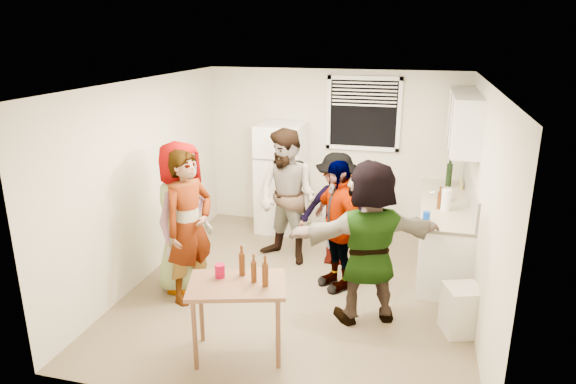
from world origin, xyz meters
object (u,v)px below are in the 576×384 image
(serving_table, at_px, (239,353))
(guest_black, at_px, (336,286))
(kettle, at_px, (442,200))
(red_cup, at_px, (220,277))
(guest_back_left, at_px, (287,260))
(trash_bin, at_px, (461,311))
(blue_cup, at_px, (426,221))
(guest_back_right, at_px, (335,262))
(wine_bottle, at_px, (448,186))
(beer_bottle_counter, at_px, (439,209))
(guest_stripe, at_px, (194,297))
(guest_grey, at_px, (187,287))
(beer_bottle_table, at_px, (254,282))
(guest_orange, at_px, (365,317))
(refrigerator, at_px, (281,178))

(serving_table, xyz_separation_m, guest_black, (0.69, 1.63, 0.00))
(kettle, relative_size, guest_black, 0.14)
(red_cup, relative_size, guest_back_left, 0.07)
(red_cup, bearing_deg, trash_bin, 20.45)
(blue_cup, height_order, trash_bin, blue_cup)
(guest_back_right, bearing_deg, wine_bottle, 34.07)
(kettle, distance_m, guest_black, 1.84)
(kettle, distance_m, beer_bottle_counter, 0.36)
(blue_cup, distance_m, serving_table, 2.66)
(guest_black, bearing_deg, serving_table, -65.30)
(trash_bin, height_order, guest_black, trash_bin)
(beer_bottle_counter, height_order, guest_back_right, beer_bottle_counter)
(guest_stripe, bearing_deg, guest_grey, 66.08)
(serving_table, relative_size, guest_grey, 0.49)
(serving_table, bearing_deg, red_cup, 159.58)
(beer_bottle_table, height_order, guest_black, beer_bottle_table)
(beer_bottle_counter, height_order, guest_black, beer_bottle_counter)
(wine_bottle, height_order, red_cup, wine_bottle)
(beer_bottle_counter, bearing_deg, guest_black, -150.72)
(beer_bottle_counter, distance_m, blue_cup, 0.50)
(kettle, xyz_separation_m, serving_table, (-1.92, -2.65, -0.90))
(guest_back_right, bearing_deg, guest_grey, -146.66)
(blue_cup, xyz_separation_m, guest_black, (-1.03, -0.19, -0.90))
(beer_bottle_table, height_order, guest_orange, beer_bottle_table)
(refrigerator, relative_size, serving_table, 1.86)
(blue_cup, bearing_deg, kettle, 76.26)
(serving_table, bearing_deg, refrigerator, 98.10)
(wine_bottle, relative_size, red_cup, 2.50)
(refrigerator, height_order, guest_black, refrigerator)
(red_cup, distance_m, guest_stripe, 1.34)
(refrigerator, relative_size, guest_back_right, 1.10)
(blue_cup, relative_size, guest_stripe, 0.06)
(trash_bin, height_order, guest_back_right, trash_bin)
(beer_bottle_table, relative_size, guest_grey, 0.11)
(beer_bottle_table, xyz_separation_m, guest_back_right, (0.42, 2.25, -0.77))
(blue_cup, xyz_separation_m, trash_bin, (0.41, -0.88, -0.65))
(guest_stripe, relative_size, guest_black, 1.11)
(kettle, height_order, guest_back_right, kettle)
(kettle, height_order, blue_cup, kettle)
(beer_bottle_counter, distance_m, guest_grey, 3.32)
(trash_bin, distance_m, guest_orange, 1.03)
(refrigerator, bearing_deg, wine_bottle, 0.41)
(blue_cup, relative_size, guest_back_right, 0.07)
(kettle, height_order, guest_stripe, kettle)
(guest_stripe, height_order, guest_back_left, guest_back_left)
(wine_bottle, distance_m, guest_orange, 2.70)
(beer_bottle_counter, relative_size, guest_stripe, 0.12)
(blue_cup, distance_m, guest_black, 1.38)
(serving_table, relative_size, guest_stripe, 0.51)
(kettle, bearing_deg, trash_bin, -67.24)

